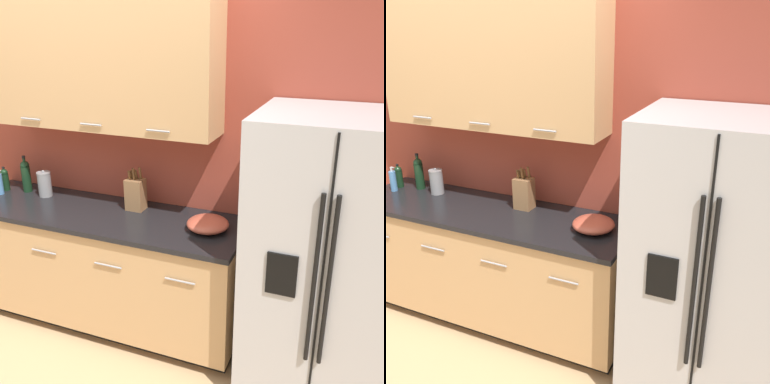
% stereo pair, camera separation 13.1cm
% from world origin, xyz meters
% --- Properties ---
extents(ground_plane, '(14.00, 14.00, 0.00)m').
position_xyz_m(ground_plane, '(0.00, 0.00, 0.00)').
color(ground_plane, tan).
extents(wall_back, '(10.00, 0.39, 2.60)m').
position_xyz_m(wall_back, '(0.02, 0.96, 1.48)').
color(wall_back, '#993D2D').
rests_on(wall_back, ground_plane).
extents(counter_unit, '(2.15, 0.64, 0.92)m').
position_xyz_m(counter_unit, '(0.06, 0.67, 0.47)').
color(counter_unit, black).
rests_on(counter_unit, ground_plane).
extents(refrigerator, '(0.90, 0.78, 1.75)m').
position_xyz_m(refrigerator, '(1.65, 0.60, 0.88)').
color(refrigerator, '#B2B2B5').
rests_on(refrigerator, ground_plane).
extents(knife_block, '(0.13, 0.11, 0.32)m').
position_xyz_m(knife_block, '(0.29, 0.81, 1.04)').
color(knife_block, olive).
rests_on(knife_block, counter_unit).
extents(wine_bottle, '(0.07, 0.07, 0.29)m').
position_xyz_m(wine_bottle, '(-0.69, 0.81, 1.05)').
color(wine_bottle, black).
rests_on(wine_bottle, counter_unit).
extents(soap_dispenser, '(0.06, 0.05, 0.20)m').
position_xyz_m(soap_dispenser, '(-0.85, 0.68, 1.00)').
color(soap_dispenser, '#4C7FB2').
rests_on(soap_dispenser, counter_unit).
extents(oil_bottle, '(0.06, 0.06, 0.19)m').
position_xyz_m(oil_bottle, '(-0.87, 0.77, 1.01)').
color(oil_bottle, black).
rests_on(oil_bottle, counter_unit).
extents(steel_canister, '(0.10, 0.10, 0.21)m').
position_xyz_m(steel_canister, '(-0.49, 0.78, 1.01)').
color(steel_canister, gray).
rests_on(steel_canister, counter_unit).
extents(mixing_bowl, '(0.28, 0.28, 0.09)m').
position_xyz_m(mixing_bowl, '(0.89, 0.67, 0.96)').
color(mixing_bowl, '#B24C38').
rests_on(mixing_bowl, counter_unit).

